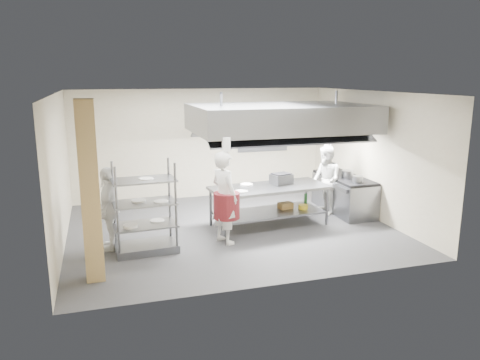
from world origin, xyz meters
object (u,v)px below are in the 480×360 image
object	(u,v)px
pass_rack	(145,208)
cooking_range	(344,195)
griddle	(281,179)
island	(269,206)
stockpot	(347,174)
chef_plating	(109,208)
chef_head	(224,197)
chef_line	(326,180)

from	to	relation	value
pass_rack	cooking_range	world-z (taller)	pass_rack
pass_rack	griddle	xyz separation A→B (m)	(3.21, 1.03, 0.14)
island	stockpot	bearing A→B (deg)	2.29
chef_plating	stockpot	size ratio (longest dim) A/B	5.84
pass_rack	chef_head	bearing A→B (deg)	-1.17
island	cooking_range	xyz separation A→B (m)	(2.18, 0.51, -0.04)
chef_head	griddle	world-z (taller)	chef_head
island	griddle	distance (m)	0.69
chef_line	chef_plating	world-z (taller)	chef_line
chef_head	chef_plating	world-z (taller)	chef_head
chef_line	stockpot	bearing A→B (deg)	77.12
chef_head	chef_line	world-z (taller)	chef_head
pass_rack	griddle	world-z (taller)	pass_rack
chef_plating	griddle	world-z (taller)	chef_plating
island	pass_rack	world-z (taller)	pass_rack
stockpot	chef_plating	bearing A→B (deg)	-171.95
pass_rack	chef_line	size ratio (longest dim) A/B	1.04
chef_line	griddle	xyz separation A→B (m)	(-1.28, -0.28, 0.17)
cooking_range	chef_plating	bearing A→B (deg)	-169.88
pass_rack	griddle	distance (m)	3.37
chef_head	griddle	xyz separation A→B (m)	(1.62, 0.97, 0.07)
pass_rack	chef_line	xyz separation A→B (m)	(4.49, 1.30, -0.04)
island	griddle	world-z (taller)	griddle
island	pass_rack	size ratio (longest dim) A/B	1.49
pass_rack	chef_plating	bearing A→B (deg)	148.06
island	chef_plating	world-z (taller)	chef_plating
pass_rack	stockpot	bearing A→B (deg)	9.56
island	chef_plating	size ratio (longest dim) A/B	1.60
griddle	cooking_range	bearing A→B (deg)	-4.95
chef_plating	chef_line	bearing A→B (deg)	116.00
pass_rack	cooking_range	distance (m)	5.24
pass_rack	chef_head	world-z (taller)	chef_head
griddle	island	bearing A→B (deg)	-169.53
chef_plating	stockpot	bearing A→B (deg)	113.52
island	chef_plating	distance (m)	3.55
island	pass_rack	bearing A→B (deg)	-168.81
griddle	chef_plating	bearing A→B (deg)	174.57
cooking_range	chef_head	distance (m)	3.72
chef_line	griddle	bearing A→B (deg)	-73.31
cooking_range	chef_line	world-z (taller)	chef_line
island	griddle	bearing A→B (deg)	20.37
chef_line	stockpot	distance (m)	0.55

